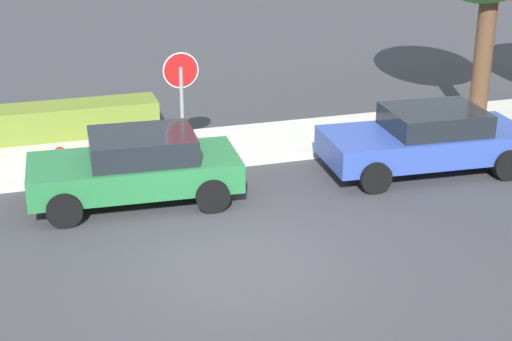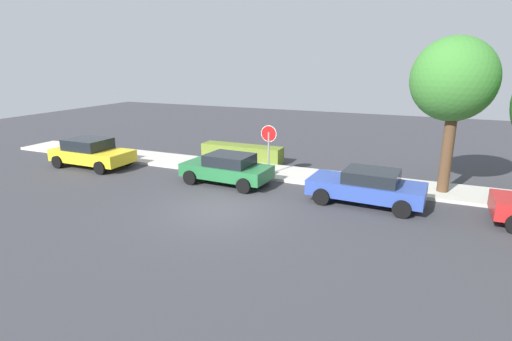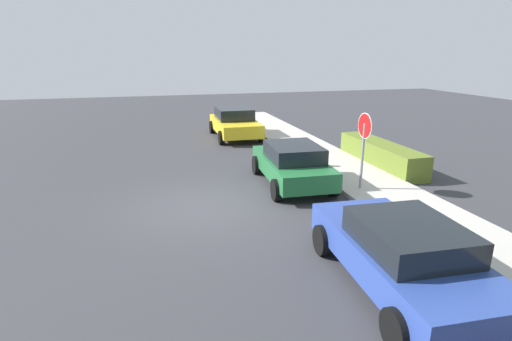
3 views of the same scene
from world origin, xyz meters
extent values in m
plane|color=#38383D|center=(0.00, 0.00, 0.00)|extent=(60.00, 60.00, 0.00)
cube|color=beige|center=(0.00, 5.32, 0.07)|extent=(32.00, 2.38, 0.14)
cylinder|color=gray|center=(0.09, 4.74, 1.06)|extent=(0.08, 0.08, 2.12)
cylinder|color=white|center=(0.09, 4.74, 2.05)|extent=(0.76, 0.02, 0.76)
cylinder|color=red|center=(0.09, 4.74, 2.05)|extent=(0.71, 0.03, 0.71)
cube|color=#236B38|center=(-1.23, 3.02, 0.58)|extent=(4.02, 1.94, 0.56)
cube|color=black|center=(-1.05, 3.01, 1.10)|extent=(2.03, 1.62, 0.48)
cylinder|color=black|center=(0.16, 3.80, 0.32)|extent=(0.65, 0.25, 0.64)
cylinder|color=black|center=(0.06, 2.08, 0.32)|extent=(0.65, 0.25, 0.64)
cylinder|color=black|center=(-2.51, 3.95, 0.32)|extent=(0.65, 0.25, 0.64)
cylinder|color=black|center=(-2.61, 2.23, 0.32)|extent=(0.65, 0.25, 0.64)
cube|color=#2D479E|center=(4.82, 2.84, 0.59)|extent=(4.34, 2.03, 0.57)
cube|color=black|center=(5.00, 2.83, 1.11)|extent=(2.03, 1.68, 0.46)
cylinder|color=black|center=(3.33, 2.02, 0.32)|extent=(0.65, 0.26, 0.64)
cylinder|color=black|center=(3.43, 3.81, 0.32)|extent=(0.65, 0.26, 0.64)
cylinder|color=black|center=(6.21, 1.86, 0.32)|extent=(0.65, 0.26, 0.64)
cylinder|color=black|center=(6.31, 3.65, 0.32)|extent=(0.65, 0.26, 0.64)
cube|color=yellow|center=(-8.86, 2.85, 0.60)|extent=(4.19, 1.94, 0.59)
cube|color=black|center=(-9.08, 2.85, 1.17)|extent=(2.07, 1.69, 0.54)
cylinder|color=black|center=(-7.43, 3.78, 0.32)|extent=(0.64, 0.23, 0.64)
cylinder|color=black|center=(-7.45, 1.89, 0.32)|extent=(0.64, 0.23, 0.64)
cylinder|color=black|center=(-10.26, 3.81, 0.32)|extent=(0.64, 0.23, 0.64)
cylinder|color=black|center=(-10.29, 1.93, 0.32)|extent=(0.64, 0.23, 0.64)
cylinder|color=red|center=(-2.50, 4.52, 0.28)|extent=(0.22, 0.22, 0.55)
sphere|color=red|center=(-2.50, 4.52, 0.61)|extent=(0.21, 0.21, 0.21)
cylinder|color=red|center=(-2.35, 4.52, 0.33)|extent=(0.08, 0.09, 0.09)
cube|color=olive|center=(-2.34, 6.96, 0.44)|extent=(4.50, 0.98, 0.88)
camera|label=1|loc=(-3.08, -10.87, 6.05)|focal=55.00mm
camera|label=2|loc=(6.73, -12.03, 5.29)|focal=28.00mm
camera|label=3|loc=(10.29, -1.35, 4.12)|focal=28.00mm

